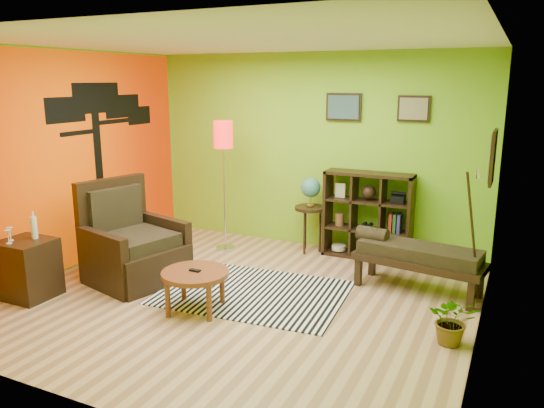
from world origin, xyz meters
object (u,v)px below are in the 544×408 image
at_px(bench, 415,255).
at_px(side_cabinet, 28,268).
at_px(coffee_table, 195,277).
at_px(globe_table, 311,196).
at_px(potted_plant, 452,325).
at_px(floor_lamp, 224,146).
at_px(cube_shelf, 369,216).
at_px(armchair, 132,250).

bearing_deg(bench, side_cabinet, -152.32).
relative_size(coffee_table, bench, 0.47).
height_order(coffee_table, bench, bench).
distance_m(globe_table, potted_plant, 3.04).
distance_m(globe_table, bench, 1.87).
xyz_separation_m(globe_table, potted_plant, (2.21, -1.99, -0.63)).
height_order(floor_lamp, cube_shelf, floor_lamp).
xyz_separation_m(cube_shelf, bench, (0.81, -0.92, -0.16)).
bearing_deg(side_cabinet, potted_plant, 11.26).
height_order(globe_table, cube_shelf, cube_shelf).
xyz_separation_m(floor_lamp, bench, (2.79, -0.40, -1.07)).
bearing_deg(armchair, potted_plant, -0.70).
height_order(coffee_table, globe_table, globe_table).
xyz_separation_m(floor_lamp, cube_shelf, (1.97, 0.52, -0.91)).
bearing_deg(cube_shelf, bench, -48.62).
xyz_separation_m(coffee_table, armchair, (-1.22, 0.44, -0.01)).
xyz_separation_m(globe_table, cube_shelf, (0.82, 0.09, -0.22)).
bearing_deg(globe_table, cube_shelf, 6.56).
bearing_deg(floor_lamp, potted_plant, -25.02).
xyz_separation_m(armchair, globe_table, (1.59, 1.95, 0.45)).
distance_m(coffee_table, armchair, 1.29).
relative_size(side_cabinet, globe_table, 0.91).
bearing_deg(floor_lamp, globe_table, 20.20).
bearing_deg(potted_plant, cube_shelf, 123.60).
relative_size(coffee_table, globe_table, 0.66).
bearing_deg(cube_shelf, floor_lamp, -165.28).
bearing_deg(floor_lamp, coffee_table, -68.31).
bearing_deg(side_cabinet, cube_shelf, 43.76).
bearing_deg(potted_plant, coffee_table, -171.31).
relative_size(globe_table, potted_plant, 2.25).
bearing_deg(bench, globe_table, 153.12).
distance_m(armchair, floor_lamp, 1.95).
height_order(armchair, potted_plant, armchair).
distance_m(globe_table, cube_shelf, 0.85).
bearing_deg(armchair, floor_lamp, 74.04).
relative_size(floor_lamp, globe_table, 1.72).
height_order(coffee_table, armchair, armchair).
relative_size(floor_lamp, cube_shelf, 1.55).
distance_m(coffee_table, globe_table, 2.45).
relative_size(armchair, bench, 0.80).
xyz_separation_m(coffee_table, bench, (2.01, 1.56, 0.06)).
bearing_deg(cube_shelf, armchair, -139.74).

